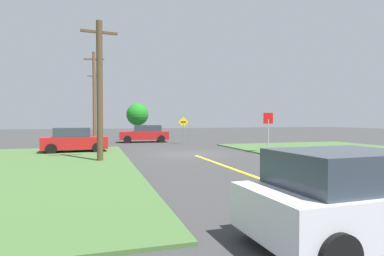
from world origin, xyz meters
The scene contains 12 objects.
ground_plane centered at (0.00, 0.00, 0.00)m, with size 120.00×120.00×0.00m, color #383838.
grass_verge_right centered at (10.03, -4.00, 0.04)m, with size 12.00×20.00×0.08m, color #436733.
lane_stripe_center centered at (0.00, -8.00, 0.01)m, with size 0.20×14.00×0.01m, color yellow.
stop_sign centered at (4.86, -0.89, 1.79)m, with size 0.70×0.10×2.57m.
car_approaching_junction centered at (-1.23, 11.30, 0.81)m, with size 4.66×2.22×1.62m.
car_behind_on_main_road centered at (-1.50, -14.69, 0.80)m, with size 3.88×2.24×1.62m.
parked_car_near_building centered at (-7.02, 2.88, 0.80)m, with size 4.11×2.12×1.62m.
utility_pole_near centered at (-5.47, -2.31, 3.65)m, with size 1.80×0.31×7.07m.
utility_pole_mid centered at (-5.79, 10.99, 4.24)m, with size 1.78×0.50×8.18m.
utility_pole_far centered at (-5.78, 24.29, 4.30)m, with size 1.80×0.40×8.40m.
direction_sign centered at (1.60, 7.75, 1.48)m, with size 0.91×0.08×2.38m.
oak_tree_left centered at (-0.60, 21.97, 2.77)m, with size 2.79×2.79×4.19m.
Camera 1 is at (-5.66, -19.10, 2.14)m, focal length 30.09 mm.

